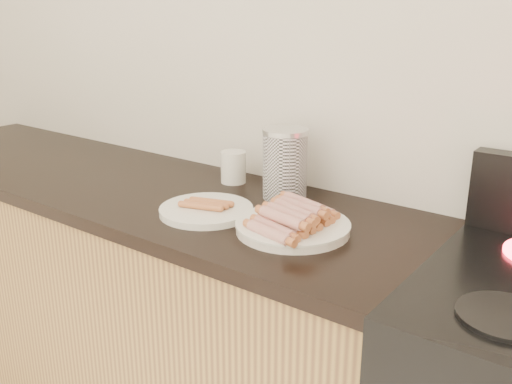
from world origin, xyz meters
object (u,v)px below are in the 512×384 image
Objects in this scene: main_plate at (293,228)px; side_plate at (206,210)px; canister at (285,164)px; mug at (233,167)px.

main_plate and side_plate have the same top height.
side_plate is at bearing -111.58° from canister.
side_plate is (-0.27, -0.03, -0.00)m from main_plate.
main_plate is 1.12× the size of side_plate.
mug is (-0.22, 0.03, -0.05)m from canister.
main_plate is 0.27m from side_plate.
mug is at bearing 114.15° from side_plate.
main_plate is at bearing 6.99° from side_plate.
mug reaches higher than side_plate.
canister is 2.05× the size of mug.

